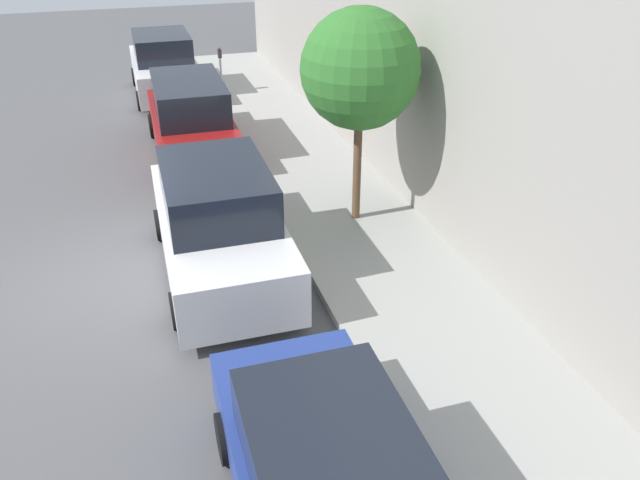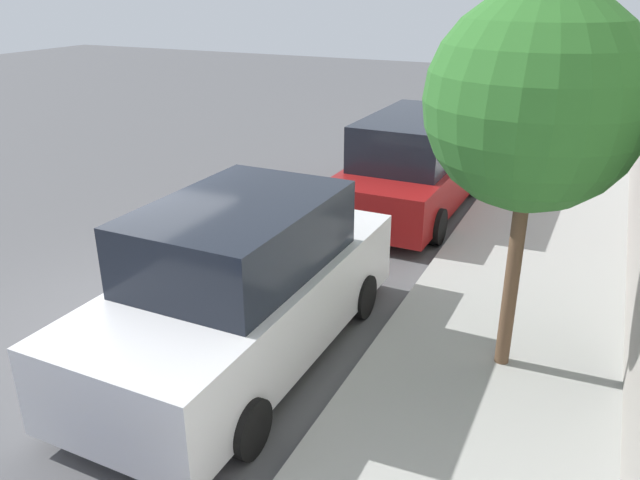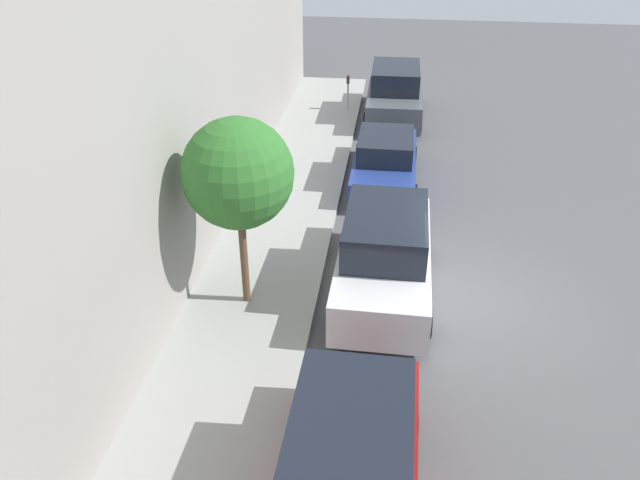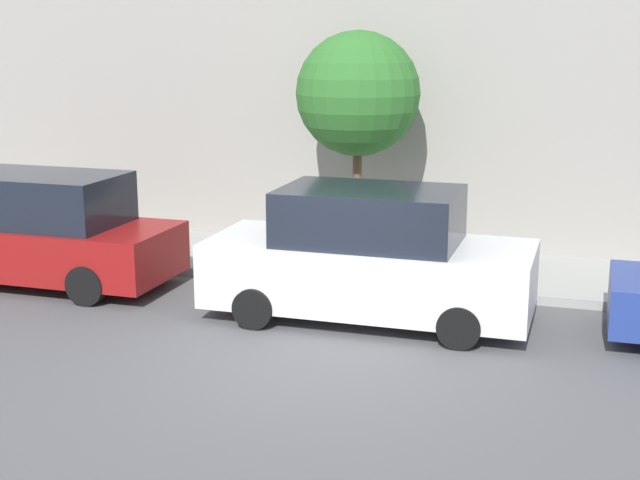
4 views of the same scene
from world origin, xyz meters
TOP-DOWN VIEW (x-y plane):
  - ground_plane at (0.00, 0.00)m, footprint 60.00×60.00m
  - sidewalk at (4.90, 0.00)m, footprint 2.80×32.00m
  - parked_suv_third at (2.10, -0.17)m, footprint 2.08×4.82m
  - parked_minivan_fourth at (2.38, 5.77)m, footprint 2.02×4.93m
  - street_tree at (5.00, 0.77)m, footprint 2.20×2.20m

SIDE VIEW (x-z plane):
  - ground_plane at x=0.00m, z-range 0.00..0.00m
  - sidewalk at x=4.90m, z-range 0.00..0.15m
  - parked_minivan_fourth at x=2.38m, z-range -0.03..1.87m
  - parked_suv_third at x=2.10m, z-range -0.06..1.92m
  - street_tree at x=5.00m, z-range 1.09..5.19m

